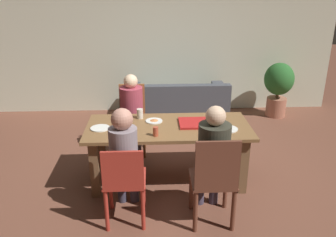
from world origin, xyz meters
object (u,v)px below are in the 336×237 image
(person_2, at_px, (213,154))
(chair_1, at_px, (132,115))
(person_0, at_px, (124,154))
(drinking_glass_0, at_px, (140,114))
(dining_table, at_px, (168,136))
(drinking_glass_1, at_px, (156,131))
(chair_2, at_px, (214,180))
(chair_0, at_px, (124,182))
(person_1, at_px, (131,109))
(potted_plant, at_px, (278,85))
(pizza_box_0, at_px, (194,123))
(plate_0, at_px, (228,129))
(plate_2, at_px, (100,128))
(plate_1, at_px, (154,121))
(couch, at_px, (178,106))
(plate_3, at_px, (122,132))

(person_2, bearing_deg, chair_1, 118.39)
(person_0, bearing_deg, drinking_glass_0, 82.06)
(dining_table, xyz_separation_m, person_2, (0.41, -0.75, 0.13))
(drinking_glass_1, bearing_deg, chair_2, -47.60)
(chair_0, height_order, person_1, person_1)
(chair_2, relative_size, potted_plant, 1.00)
(chair_0, height_order, person_0, person_0)
(pizza_box_0, xyz_separation_m, drinking_glass_1, (-0.46, -0.32, 0.04))
(person_1, bearing_deg, person_0, -90.00)
(chair_0, relative_size, chair_2, 0.89)
(pizza_box_0, distance_m, plate_0, 0.42)
(dining_table, relative_size, chair_2, 1.95)
(dining_table, distance_m, plate_2, 0.82)
(dining_table, height_order, person_1, person_1)
(potted_plant, bearing_deg, person_1, -150.71)
(drinking_glass_0, bearing_deg, chair_1, 102.14)
(person_2, distance_m, plate_0, 0.67)
(dining_table, relative_size, plate_1, 9.39)
(chair_0, relative_size, person_1, 0.76)
(person_2, bearing_deg, potted_plant, 59.81)
(chair_1, height_order, couch, chair_1)
(chair_1, xyz_separation_m, chair_2, (0.88, -1.78, -0.02))
(plate_1, height_order, couch, plate_1)
(chair_0, relative_size, pizza_box_0, 2.55)
(chair_2, bearing_deg, plate_2, 144.83)
(person_0, distance_m, plate_1, 0.89)
(chair_1, bearing_deg, plate_3, -93.19)
(dining_table, xyz_separation_m, plate_0, (0.69, -0.14, 0.13))
(person_2, xyz_separation_m, plate_1, (-0.58, 0.90, 0.01))
(person_1, xyz_separation_m, drinking_glass_1, (0.32, -1.01, 0.10))
(chair_1, bearing_deg, drinking_glass_1, -74.56)
(drinking_glass_0, xyz_separation_m, drinking_glass_1, (0.19, -0.55, -0.01))
(potted_plant, bearing_deg, chair_1, -153.34)
(chair_2, xyz_separation_m, person_2, (0.00, 0.15, 0.21))
(person_1, height_order, pizza_box_0, person_1)
(chair_1, height_order, person_2, person_2)
(pizza_box_0, bearing_deg, chair_0, -131.74)
(dining_table, xyz_separation_m, chair_2, (0.41, -0.90, -0.08))
(chair_1, height_order, plate_1, chair_1)
(chair_1, height_order, person_1, person_1)
(dining_table, height_order, drinking_glass_1, drinking_glass_1)
(plate_3, bearing_deg, chair_1, 86.81)
(dining_table, bearing_deg, plate_3, -163.14)
(drinking_glass_0, bearing_deg, person_1, 105.95)
(plate_3, relative_size, couch, 0.15)
(dining_table, distance_m, person_2, 0.86)
(plate_2, xyz_separation_m, potted_plant, (2.92, 2.23, -0.15))
(plate_3, bearing_deg, drinking_glass_0, 66.02)
(plate_0, relative_size, plate_1, 1.12)
(person_0, distance_m, plate_0, 1.29)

